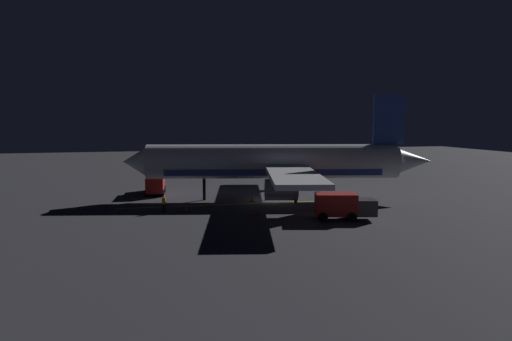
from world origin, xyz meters
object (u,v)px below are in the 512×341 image
Objects in this scene: airliner at (278,163)px; catering_truck at (342,206)px; traffic_cone_near_right at (186,209)px; baggage_truck at (156,184)px; traffic_cone_near_left at (252,199)px; ground_crew_worker at (164,204)px; traffic_cone_far at (254,213)px; traffic_cone_under_wing at (207,205)px.

airliner is 6.07× the size of catering_truck.
baggage_truck is at bearing 11.74° from traffic_cone_near_right.
baggage_truck is at bearing 51.81° from traffic_cone_near_left.
ground_crew_worker is 2.32m from traffic_cone_near_right.
catering_truck is 8.59m from traffic_cone_far.
traffic_cone_near_right is at bearing -168.26° from baggage_truck.
traffic_cone_far is at bearing -113.76° from ground_crew_worker.
traffic_cone_under_wing and traffic_cone_far have the same top height.
ground_crew_worker is (7.74, 15.94, -0.37)m from catering_truck.
traffic_cone_near_left is at bearing -13.19° from traffic_cone_far.
traffic_cone_near_right and traffic_cone_under_wing have the same top height.
catering_truck is 3.40× the size of ground_crew_worker.
airliner is 5.15m from traffic_cone_near_left.
airliner is at bearing -32.00° from traffic_cone_far.
airliner reaches higher than ground_crew_worker.
traffic_cone_under_wing is 6.65m from traffic_cone_far.
traffic_cone_far is (-7.53, 1.76, 0.00)m from traffic_cone_near_left.
airliner reaches higher than traffic_cone_near_left.
traffic_cone_near_left is at bearing -69.44° from ground_crew_worker.
airliner is at bearing -120.24° from baggage_truck.
baggage_truck reaches higher than ground_crew_worker.
traffic_cone_far is (-3.50, -6.21, 0.00)m from traffic_cone_near_right.
baggage_truck is 11.54m from traffic_cone_under_wing.
ground_crew_worker is 10.90m from traffic_cone_near_left.
baggage_truck reaches higher than traffic_cone_far.
traffic_cone_near_left is 1.00× the size of traffic_cone_far.
catering_truck is 14.81m from traffic_cone_under_wing.
ground_crew_worker is at bearing -178.38° from baggage_truck.
traffic_cone_near_right is 1.00× the size of traffic_cone_under_wing.
catering_truck is at bearing -118.75° from traffic_cone_near_right.
baggage_truck is 1.13× the size of catering_truck.
traffic_cone_under_wing is (-2.41, 8.72, -4.08)m from airliner.
traffic_cone_under_wing is 1.00× the size of traffic_cone_far.
ground_crew_worker is 3.16× the size of traffic_cone_near_left.
traffic_cone_far is (4.03, 7.52, -1.01)m from catering_truck.
traffic_cone_under_wing is at bearing -50.92° from traffic_cone_near_right.
airliner is at bearing -74.57° from traffic_cone_under_wing.
baggage_truck is 12.18× the size of traffic_cone_near_right.
baggage_truck reaches higher than traffic_cone_near_left.
traffic_cone_far is at bearing -151.00° from baggage_truck.
traffic_cone_under_wing is at bearing 50.14° from catering_truck.
traffic_cone_near_left is 5.96m from traffic_cone_under_wing.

